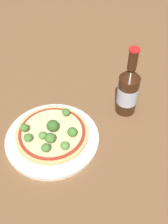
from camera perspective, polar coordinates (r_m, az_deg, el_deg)
name	(u,v)px	position (r m, az deg, el deg)	size (l,w,h in m)	color
ground_plane	(51,138)	(0.77, -7.17, -5.74)	(3.00, 3.00, 0.00)	brown
plate	(53,137)	(0.76, -6.68, -5.51)	(0.27, 0.27, 0.01)	silver
pizza	(53,134)	(0.75, -6.67, -4.73)	(0.21, 0.21, 0.01)	tan
broccoli_floret_0	(66,112)	(0.77, -3.94, -0.04)	(0.02, 0.02, 0.03)	#7A9E5B
broccoli_floret_1	(46,148)	(0.70, -8.30, -7.72)	(0.02, 0.02, 0.02)	#7A9E5B
broccoli_floret_2	(24,128)	(0.75, -12.84, -3.37)	(0.02, 0.02, 0.03)	#7A9E5B
broccoli_floret_3	(42,135)	(0.73, -9.23, -4.91)	(0.02, 0.02, 0.02)	#7A9E5B
broccoli_floret_4	(53,126)	(0.74, -6.76, -3.02)	(0.04, 0.04, 0.04)	#7A9E5B
broccoli_floret_5	(65,146)	(0.70, -4.20, -7.33)	(0.02, 0.02, 0.02)	#7A9E5B
broccoli_floret_6	(50,138)	(0.71, -7.36, -5.65)	(0.03, 0.03, 0.03)	#7A9E5B
broccoli_floret_7	(72,132)	(0.72, -2.55, -4.38)	(0.03, 0.03, 0.03)	#7A9E5B
broccoli_floret_8	(28,138)	(0.73, -12.07, -5.48)	(0.02, 0.02, 0.02)	#7A9E5B
beer_bottle	(128,90)	(0.79, 9.56, 4.71)	(0.06, 0.06, 0.23)	#381E0F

